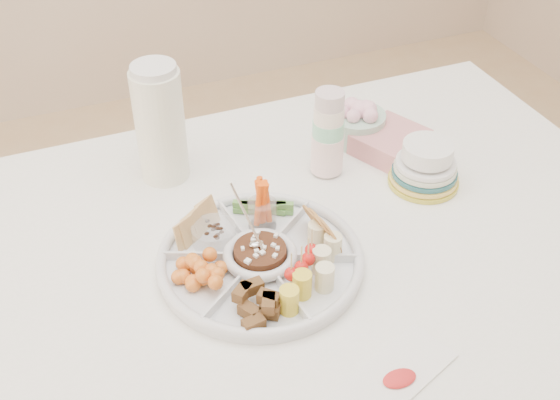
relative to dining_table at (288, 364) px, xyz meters
name	(u,v)px	position (x,y,z in m)	size (l,w,h in m)	color
dining_table	(288,364)	(0.00, 0.00, 0.00)	(1.52, 1.02, 0.76)	white
party_tray	(260,257)	(-0.08, -0.04, 0.40)	(0.38, 0.38, 0.04)	silver
bean_dip	(260,254)	(-0.08, -0.04, 0.41)	(0.10, 0.10, 0.04)	#4F311A
tortillas	(320,227)	(0.05, -0.03, 0.42)	(0.10, 0.10, 0.06)	#B57C46
carrot_cucumber	(263,197)	(-0.03, 0.07, 0.44)	(0.11, 0.11, 0.10)	#FF550C
pita_raisins	(203,225)	(-0.16, 0.06, 0.42)	(0.12, 0.12, 0.06)	#BB854C
cherries	(195,276)	(-0.21, -0.06, 0.42)	(0.12, 0.12, 0.05)	orange
granola_chunks	(257,304)	(-0.13, -0.16, 0.42)	(0.10, 0.10, 0.04)	brown
banana_tomato	(323,268)	(0.00, -0.15, 0.44)	(0.11, 0.11, 0.09)	#EDD46E
cup_stack	(328,134)	(0.16, 0.18, 0.48)	(0.07, 0.07, 0.19)	#B6C4AD
thermos	(160,122)	(-0.17, 0.31, 0.51)	(0.10, 0.10, 0.27)	white
flower_bowl	(357,120)	(0.28, 0.28, 0.43)	(0.13, 0.13, 0.10)	silver
napkin_stack	(390,142)	(0.33, 0.20, 0.40)	(0.15, 0.13, 0.05)	#D28384
plate_stack	(426,165)	(0.34, 0.07, 0.43)	(0.15, 0.15, 0.10)	#F9EC50
placemat	(382,387)	(0.00, -0.37, 0.38)	(0.28, 0.09, 0.01)	white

